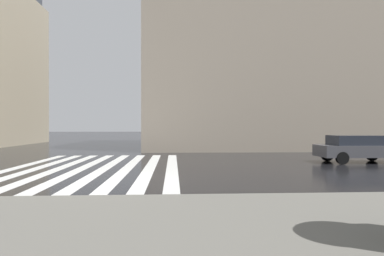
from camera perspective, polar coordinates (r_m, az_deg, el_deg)
ground_plane at (r=12.05m, az=-14.72°, el=-8.67°), size 220.00×220.00×0.00m
zebra_crossing at (r=16.17m, az=-15.93°, el=-6.37°), size 13.00×7.50×0.01m
haussmann_block_corner at (r=36.00m, az=18.01°, el=12.35°), size 17.33×29.90×19.22m
car_dark_grey at (r=19.65m, az=25.82°, el=-3.01°), size 1.85×4.10×1.41m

